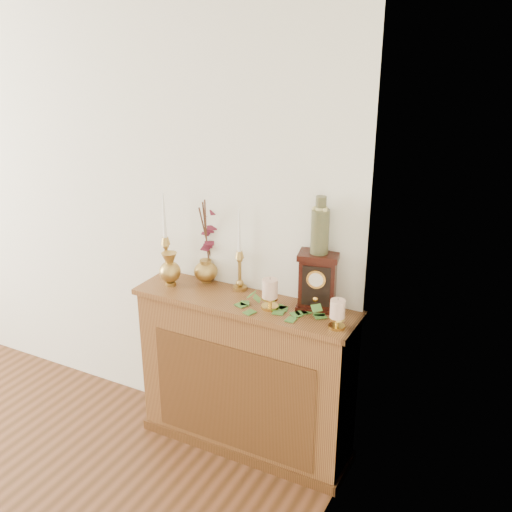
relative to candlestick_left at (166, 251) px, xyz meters
The scene contains 10 objects.
console_shelf 0.85m from the candlestick_left, ahead, with size 1.24×0.34×0.93m.
candlestick_left is the anchor object (origin of this frame).
candlestick_center 0.45m from the candlestick_left, ahead, with size 0.08×0.08×0.46m.
bud_vase 0.13m from the candlestick_left, 45.73° to the right, with size 0.12×0.12×0.19m.
ginger_jar 0.26m from the candlestick_left, 19.41° to the left, with size 0.20×0.22×0.50m.
pillar_candle_left 0.71m from the candlestick_left, ahead, with size 0.09×0.09×0.17m.
pillar_candle_right 1.09m from the candlestick_left, ahead, with size 0.08×0.08×0.16m.
ivy_garland 0.76m from the candlestick_left, ahead, with size 0.47×0.23×0.09m.
mantel_clock 0.91m from the candlestick_left, ahead, with size 0.23×0.18×0.30m.
ceramic_vase 0.95m from the candlestick_left, ahead, with size 0.09×0.09×0.29m.
Camera 1 is at (2.77, -0.41, 2.30)m, focal length 42.00 mm.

